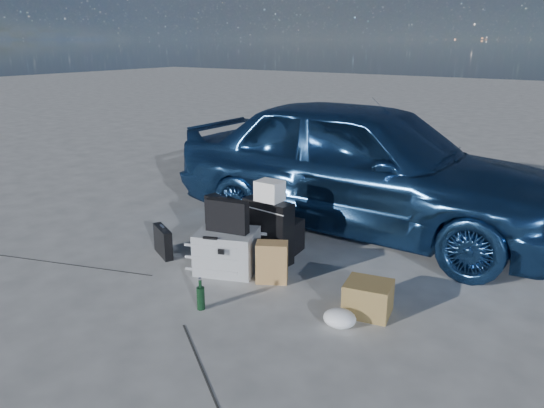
# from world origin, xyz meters

# --- Properties ---
(ground) EXTENTS (60.00, 60.00, 0.00)m
(ground) POSITION_xyz_m (0.00, 0.00, 0.00)
(ground) COLOR #B6B5B0
(ground) RESTS_ON ground
(car) EXTENTS (4.60, 1.85, 1.57)m
(car) POSITION_xyz_m (0.41, 2.18, 0.78)
(car) COLOR #254F87
(car) RESTS_ON ground
(pelican_case) EXTENTS (0.69, 0.63, 0.41)m
(pelican_case) POSITION_xyz_m (-0.14, 0.29, 0.21)
(pelican_case) COLOR #A7A9AC
(pelican_case) RESTS_ON ground
(laptop_bag) EXTENTS (0.44, 0.19, 0.32)m
(laptop_bag) POSITION_xyz_m (-0.12, 0.29, 0.57)
(laptop_bag) COLOR black
(laptop_bag) RESTS_ON pelican_case
(briefcase) EXTENTS (0.39, 0.26, 0.31)m
(briefcase) POSITION_xyz_m (-0.94, 0.21, 0.15)
(briefcase) COLOR black
(briefcase) RESTS_ON ground
(suitcase_left) EXTENTS (0.47, 0.23, 0.58)m
(suitcase_left) POSITION_xyz_m (-0.53, 0.72, 0.29)
(suitcase_left) COLOR black
(suitcase_left) RESTS_ON ground
(suitcase_right) EXTENTS (0.55, 0.24, 0.65)m
(suitcase_right) POSITION_xyz_m (0.05, 0.73, 0.32)
(suitcase_right) COLOR black
(suitcase_right) RESTS_ON ground
(white_carton) EXTENTS (0.26, 0.21, 0.20)m
(white_carton) POSITION_xyz_m (0.06, 0.74, 0.75)
(white_carton) COLOR white
(white_carton) RESTS_ON suitcase_right
(duffel_bag) EXTENTS (0.73, 0.37, 0.35)m
(duffel_bag) POSITION_xyz_m (-0.13, 1.02, 0.17)
(duffel_bag) COLOR black
(duffel_bag) RESTS_ON ground
(flat_box_white) EXTENTS (0.42, 0.35, 0.06)m
(flat_box_white) POSITION_xyz_m (-0.12, 1.00, 0.38)
(flat_box_white) COLOR white
(flat_box_white) RESTS_ON duffel_bag
(flat_box_black) EXTENTS (0.32, 0.24, 0.06)m
(flat_box_black) POSITION_xyz_m (-0.13, 1.02, 0.45)
(flat_box_black) COLOR black
(flat_box_black) RESTS_ON flat_box_white
(kraft_bag) EXTENTS (0.34, 0.30, 0.39)m
(kraft_bag) POSITION_xyz_m (0.37, 0.33, 0.20)
(kraft_bag) COLOR #A46C47
(kraft_bag) RESTS_ON ground
(cardboard_box) EXTENTS (0.43, 0.39, 0.28)m
(cardboard_box) POSITION_xyz_m (1.38, 0.28, 0.14)
(cardboard_box) COLOR olive
(cardboard_box) RESTS_ON ground
(plastic_bag) EXTENTS (0.31, 0.28, 0.15)m
(plastic_bag) POSITION_xyz_m (1.28, -0.05, 0.07)
(plastic_bag) COLOR white
(plastic_bag) RESTS_ON ground
(green_bottle) EXTENTS (0.08, 0.08, 0.27)m
(green_bottle) POSITION_xyz_m (0.18, -0.45, 0.14)
(green_bottle) COLOR black
(green_bottle) RESTS_ON ground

